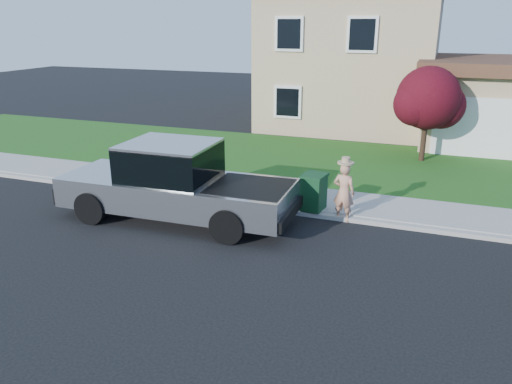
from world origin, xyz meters
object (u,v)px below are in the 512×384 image
pickup_truck (176,184)px  woman (344,191)px  trash_bin (314,191)px  ornamental_tree (429,101)px

pickup_truck → woman: size_ratio=3.65×
woman → trash_bin: size_ratio=1.76×
trash_bin → ornamental_tree: bearing=76.6°
pickup_truck → ornamental_tree: size_ratio=1.85×
woman → pickup_truck: bearing=28.5°
woman → trash_bin: bearing=-3.5°
pickup_truck → ornamental_tree: (6.04, 8.27, 1.36)m
woman → ornamental_tree: bearing=-94.1°
pickup_truck → woman: bearing=16.8°
pickup_truck → ornamental_tree: 10.33m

